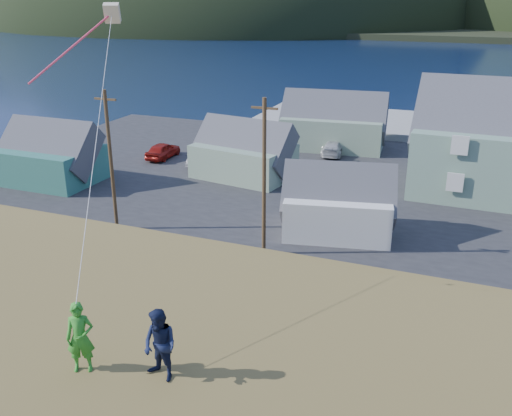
{
  "coord_description": "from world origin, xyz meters",
  "views": [
    {
      "loc": [
        6.79,
        -28.3,
        15.24
      ],
      "look_at": [
        0.53,
        -12.57,
        8.8
      ],
      "focal_mm": 40.0,
      "sensor_mm": 36.0,
      "label": 1
    }
  ],
  "objects_px": {
    "shed_teal": "(49,155)",
    "shed_palegreen_far": "(334,122)",
    "kite_flyer_green": "(80,337)",
    "kite_flyer_navy": "(160,345)",
    "shed_palegreen_near": "(244,152)",
    "shed_white": "(338,203)",
    "wharf": "(366,122)"
  },
  "relations": [
    {
      "from": "shed_teal",
      "to": "shed_palegreen_far",
      "type": "xyz_separation_m",
      "value": [
        19.3,
        19.95,
        0.29
      ]
    },
    {
      "from": "kite_flyer_green",
      "to": "kite_flyer_navy",
      "type": "height_order",
      "value": "kite_flyer_green"
    },
    {
      "from": "shed_teal",
      "to": "shed_palegreen_near",
      "type": "distance_m",
      "value": 16.33
    },
    {
      "from": "shed_teal",
      "to": "shed_white",
      "type": "height_order",
      "value": "shed_teal"
    },
    {
      "from": "wharf",
      "to": "kite_flyer_navy",
      "type": "bearing_deg",
      "value": -83.3
    },
    {
      "from": "shed_palegreen_far",
      "to": "kite_flyer_navy",
      "type": "height_order",
      "value": "kite_flyer_navy"
    },
    {
      "from": "wharf",
      "to": "shed_palegreen_near",
      "type": "relative_size",
      "value": 2.81
    },
    {
      "from": "shed_white",
      "to": "kite_flyer_navy",
      "type": "relative_size",
      "value": 4.82
    },
    {
      "from": "shed_palegreen_near",
      "to": "shed_white",
      "type": "bearing_deg",
      "value": -31.63
    },
    {
      "from": "kite_flyer_green",
      "to": "shed_white",
      "type": "bearing_deg",
      "value": 63.73
    },
    {
      "from": "wharf",
      "to": "shed_palegreen_far",
      "type": "height_order",
      "value": "shed_palegreen_far"
    },
    {
      "from": "wharf",
      "to": "kite_flyer_navy",
      "type": "relative_size",
      "value": 15.35
    },
    {
      "from": "shed_white",
      "to": "shed_palegreen_far",
      "type": "bearing_deg",
      "value": 93.3
    },
    {
      "from": "shed_teal",
      "to": "kite_flyer_green",
      "type": "height_order",
      "value": "kite_flyer_green"
    },
    {
      "from": "shed_teal",
      "to": "kite_flyer_navy",
      "type": "bearing_deg",
      "value": -45.15
    },
    {
      "from": "shed_teal",
      "to": "kite_flyer_navy",
      "type": "distance_m",
      "value": 39.25
    },
    {
      "from": "kite_flyer_green",
      "to": "kite_flyer_navy",
      "type": "bearing_deg",
      "value": -14.44
    },
    {
      "from": "shed_white",
      "to": "kite_flyer_green",
      "type": "distance_m",
      "value": 26.72
    },
    {
      "from": "shed_teal",
      "to": "kite_flyer_green",
      "type": "xyz_separation_m",
      "value": [
        25.57,
        -27.97,
        5.61
      ]
    },
    {
      "from": "shed_palegreen_near",
      "to": "kite_flyer_navy",
      "type": "bearing_deg",
      "value": -60.96
    },
    {
      "from": "shed_palegreen_near",
      "to": "shed_white",
      "type": "distance_m",
      "value": 13.94
    },
    {
      "from": "shed_palegreen_near",
      "to": "shed_teal",
      "type": "bearing_deg",
      "value": -144.95
    },
    {
      "from": "wharf",
      "to": "kite_flyer_navy",
      "type": "distance_m",
      "value": 60.2
    },
    {
      "from": "wharf",
      "to": "shed_palegreen_far",
      "type": "distance_m",
      "value": 12.07
    },
    {
      "from": "shed_palegreen_far",
      "to": "shed_palegreen_near",
      "type": "bearing_deg",
      "value": -116.14
    },
    {
      "from": "shed_palegreen_near",
      "to": "kite_flyer_green",
      "type": "distance_m",
      "value": 37.24
    },
    {
      "from": "shed_palegreen_far",
      "to": "kite_flyer_navy",
      "type": "distance_m",
      "value": 48.49
    },
    {
      "from": "kite_flyer_green",
      "to": "wharf",
      "type": "bearing_deg",
      "value": 67.97
    },
    {
      "from": "shed_teal",
      "to": "shed_palegreen_far",
      "type": "relative_size",
      "value": 0.74
    },
    {
      "from": "shed_teal",
      "to": "kite_flyer_green",
      "type": "relative_size",
      "value": 4.87
    },
    {
      "from": "kite_flyer_navy",
      "to": "shed_palegreen_near",
      "type": "bearing_deg",
      "value": 124.94
    },
    {
      "from": "shed_palegreen_near",
      "to": "shed_palegreen_far",
      "type": "bearing_deg",
      "value": 78.99
    }
  ]
}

